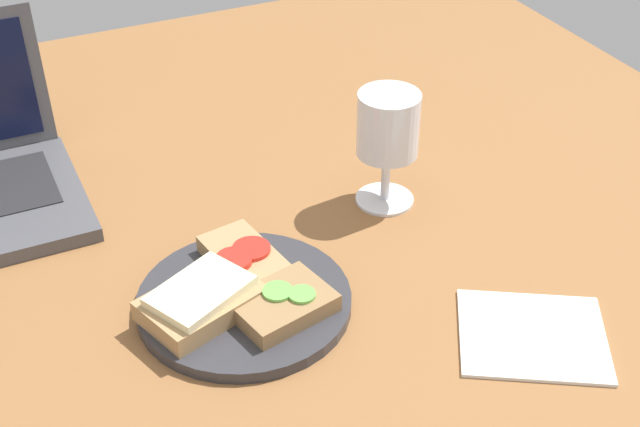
{
  "coord_description": "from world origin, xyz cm",
  "views": [
    {
      "loc": [
        -28.64,
        -73.73,
        64.88
      ],
      "look_at": [
        5.67,
        -0.78,
        8.0
      ],
      "focal_mm": 50.0,
      "sensor_mm": 36.0,
      "label": 1
    }
  ],
  "objects_px": {
    "sandwich_with_tomato": "(246,260)",
    "sandwich_with_cucumber": "(282,304)",
    "plate": "(244,301)",
    "sandwich_with_cheese": "(201,300)",
    "wine_glass": "(388,129)",
    "napkin": "(532,336)"
  },
  "relations": [
    {
      "from": "sandwich_with_tomato",
      "to": "sandwich_with_cucumber",
      "type": "xyz_separation_m",
      "value": [
        0.01,
        -0.08,
        -0.0
      ]
    },
    {
      "from": "sandwich_with_tomato",
      "to": "sandwich_with_cheese",
      "type": "xyz_separation_m",
      "value": [
        -0.07,
        -0.05,
        0.0
      ]
    },
    {
      "from": "plate",
      "to": "sandwich_with_tomato",
      "type": "distance_m",
      "value": 0.05
    },
    {
      "from": "sandwich_with_cucumber",
      "to": "sandwich_with_tomato",
      "type": "bearing_deg",
      "value": 95.53
    },
    {
      "from": "sandwich_with_cheese",
      "to": "sandwich_with_cucumber",
      "type": "distance_m",
      "value": 0.08
    },
    {
      "from": "sandwich_with_cucumber",
      "to": "napkin",
      "type": "relative_size",
      "value": 0.76
    },
    {
      "from": "sandwich_with_cheese",
      "to": "wine_glass",
      "type": "distance_m",
      "value": 0.31
    },
    {
      "from": "wine_glass",
      "to": "sandwich_with_cucumber",
      "type": "bearing_deg",
      "value": -143.24
    },
    {
      "from": "sandwich_with_cheese",
      "to": "sandwich_with_cucumber",
      "type": "xyz_separation_m",
      "value": [
        0.07,
        -0.03,
        -0.0
      ]
    },
    {
      "from": "sandwich_with_cheese",
      "to": "napkin",
      "type": "xyz_separation_m",
      "value": [
        0.29,
        -0.16,
        -0.03
      ]
    },
    {
      "from": "plate",
      "to": "sandwich_with_tomato",
      "type": "xyz_separation_m",
      "value": [
        0.02,
        0.04,
        0.02
      ]
    },
    {
      "from": "sandwich_with_cucumber",
      "to": "napkin",
      "type": "xyz_separation_m",
      "value": [
        0.22,
        -0.13,
        -0.02
      ]
    },
    {
      "from": "wine_glass",
      "to": "plate",
      "type": "bearing_deg",
      "value": -154.04
    },
    {
      "from": "plate",
      "to": "sandwich_with_cheese",
      "type": "relative_size",
      "value": 1.66
    },
    {
      "from": "sandwich_with_cheese",
      "to": "napkin",
      "type": "relative_size",
      "value": 0.93
    },
    {
      "from": "sandwich_with_cheese",
      "to": "wine_glass",
      "type": "bearing_deg",
      "value": 22.67
    },
    {
      "from": "sandwich_with_tomato",
      "to": "napkin",
      "type": "xyz_separation_m",
      "value": [
        0.23,
        -0.21,
        -0.02
      ]
    },
    {
      "from": "sandwich_with_cheese",
      "to": "napkin",
      "type": "height_order",
      "value": "sandwich_with_cheese"
    },
    {
      "from": "sandwich_with_cucumber",
      "to": "sandwich_with_cheese",
      "type": "bearing_deg",
      "value": 154.89
    },
    {
      "from": "sandwich_with_cheese",
      "to": "wine_glass",
      "type": "relative_size",
      "value": 0.93
    },
    {
      "from": "sandwich_with_tomato",
      "to": "sandwich_with_cucumber",
      "type": "bearing_deg",
      "value": -84.47
    },
    {
      "from": "sandwich_with_cheese",
      "to": "wine_glass",
      "type": "height_order",
      "value": "wine_glass"
    }
  ]
}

